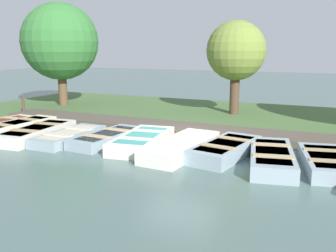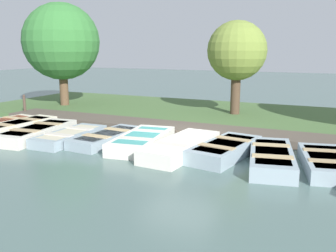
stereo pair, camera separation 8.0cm
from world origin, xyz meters
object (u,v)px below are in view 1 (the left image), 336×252
rowboat_0 (1,124)px  rowboat_5 (142,140)px  mooring_post_near (23,106)px  rowboat_3 (69,136)px  rowboat_9 (327,162)px  rowboat_1 (16,127)px  rowboat_7 (225,149)px  park_tree_far_left (60,42)px  park_tree_left (236,51)px  rowboat_2 (37,132)px  rowboat_4 (107,137)px  rowboat_6 (181,146)px  rowboat_8 (272,157)px

rowboat_0 → rowboat_5: rowboat_5 is taller
rowboat_0 → mooring_post_near: size_ratio=2.69×
rowboat_3 → rowboat_9: (-0.37, 7.93, 0.02)m
rowboat_1 → rowboat_7: size_ratio=1.07×
rowboat_9 → park_tree_far_left: park_tree_far_left is taller
rowboat_3 → park_tree_left: size_ratio=0.67×
rowboat_2 → rowboat_3: size_ratio=1.17×
rowboat_5 → park_tree_left: park_tree_left is taller
rowboat_1 → rowboat_4: rowboat_1 is taller
rowboat_7 → park_tree_left: 6.79m
rowboat_2 → mooring_post_near: 4.56m
rowboat_4 → rowboat_3: bearing=-69.3°
rowboat_4 → park_tree_left: size_ratio=0.70×
rowboat_6 → rowboat_9: rowboat_6 is taller
rowboat_4 → rowboat_5: 1.32m
rowboat_0 → rowboat_9: size_ratio=0.96×
rowboat_4 → rowboat_8: size_ratio=0.92×
rowboat_3 → rowboat_2: bearing=-84.8°
rowboat_0 → rowboat_8: (0.39, 10.36, 0.04)m
rowboat_8 → rowboat_9: bearing=86.5°
rowboat_1 → rowboat_3: 2.68m
rowboat_4 → rowboat_6: rowboat_6 is taller
rowboat_6 → rowboat_7: bearing=105.5°
rowboat_9 → mooring_post_near: 12.97m
park_tree_far_left → rowboat_7: bearing=63.6°
rowboat_3 → rowboat_9: size_ratio=1.00×
rowboat_2 → rowboat_5: bearing=91.0°
rowboat_2 → park_tree_far_left: 7.26m
rowboat_5 → rowboat_6: rowboat_6 is taller
rowboat_0 → rowboat_9: (0.19, 11.71, 0.03)m
rowboat_4 → rowboat_7: 3.99m
rowboat_2 → rowboat_6: 5.30m
rowboat_4 → rowboat_8: bearing=91.5°
rowboat_7 → park_tree_left: (-6.08, -1.37, 2.70)m
rowboat_0 → park_tree_left: park_tree_left is taller
rowboat_8 → rowboat_1: bearing=-102.4°
rowboat_1 → rowboat_4: (-0.14, 3.92, -0.03)m
rowboat_3 → rowboat_5: bearing=96.6°
rowboat_5 → park_tree_left: (-6.14, 1.29, 2.70)m
rowboat_3 → rowboat_6: (-0.16, 3.99, 0.05)m
rowboat_3 → mooring_post_near: (-2.75, -4.82, 0.34)m
rowboat_8 → mooring_post_near: 11.70m
rowboat_0 → rowboat_1: 1.15m
rowboat_1 → rowboat_3: (0.24, 2.67, -0.03)m
rowboat_0 → rowboat_1: bearing=80.3°
park_tree_far_left → park_tree_left: (-1.10, 8.65, -0.45)m
rowboat_2 → rowboat_8: rowboat_8 is taller
rowboat_2 → rowboat_5: 3.91m
rowboat_7 → rowboat_0: bearing=-82.0°
rowboat_5 → park_tree_far_left: size_ratio=0.59×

